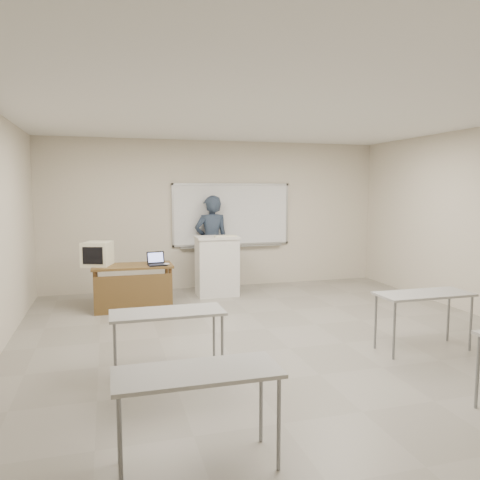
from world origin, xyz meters
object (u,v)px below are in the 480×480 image
object	(u,v)px
keyboard	(226,236)
laptop	(157,262)
whiteboard	(232,215)
mouse	(167,264)
podium	(217,266)
crt_monitor	(98,254)
instructor_desk	(133,279)
presenter	(212,242)

from	to	relation	value
keyboard	laptop	bearing A→B (deg)	-155.10
whiteboard	keyboard	distance (m)	1.01
whiteboard	mouse	distance (m)	2.32
podium	crt_monitor	xyz separation A→B (m)	(-2.15, -0.47, 0.38)
instructor_desk	podium	distance (m)	1.75
laptop	mouse	size ratio (longest dim) A/B	2.72
podium	presenter	distance (m)	0.72
instructor_desk	presenter	xyz separation A→B (m)	(1.63, 1.32, 0.42)
mouse	presenter	bearing A→B (deg)	58.45
instructor_desk	laptop	world-z (taller)	laptop
mouse	whiteboard	bearing A→B (deg)	51.33
laptop	whiteboard	bearing A→B (deg)	34.66
crt_monitor	mouse	size ratio (longest dim) A/B	4.41
whiteboard	podium	bearing A→B (deg)	-123.07
mouse	presenter	distance (m)	1.79
whiteboard	crt_monitor	size ratio (longest dim) A/B	5.14
whiteboard	podium	size ratio (longest dim) A/B	2.19
crt_monitor	keyboard	world-z (taller)	keyboard
podium	laptop	size ratio (longest dim) A/B	3.79
keyboard	presenter	world-z (taller)	presenter
mouse	laptop	bearing A→B (deg)	160.09
whiteboard	presenter	world-z (taller)	whiteboard
presenter	whiteboard	bearing A→B (deg)	-163.85
instructor_desk	laptop	distance (m)	0.49
crt_monitor	mouse	bearing A→B (deg)	1.49
crt_monitor	presenter	bearing A→B (deg)	44.38
whiteboard	presenter	bearing A→B (deg)	-161.31
laptop	presenter	world-z (taller)	presenter
instructor_desk	crt_monitor	xyz separation A→B (m)	(-0.55, 0.24, 0.42)
laptop	crt_monitor	bearing A→B (deg)	158.45
instructor_desk	whiteboard	bearing A→B (deg)	35.64
crt_monitor	keyboard	bearing A→B (deg)	26.75
keyboard	podium	bearing A→B (deg)	140.89
presenter	mouse	bearing A→B (deg)	49.91
instructor_desk	keyboard	bearing A→B (deg)	19.19
instructor_desk	mouse	xyz separation A→B (m)	(0.55, -0.09, 0.24)
whiteboard	mouse	bearing A→B (deg)	-134.67
instructor_desk	mouse	distance (m)	0.61
podium	mouse	xyz separation A→B (m)	(-1.05, -0.80, 0.20)
presenter	podium	bearing A→B (deg)	84.25
podium	instructor_desk	bearing A→B (deg)	-155.59
instructor_desk	presenter	world-z (taller)	presenter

